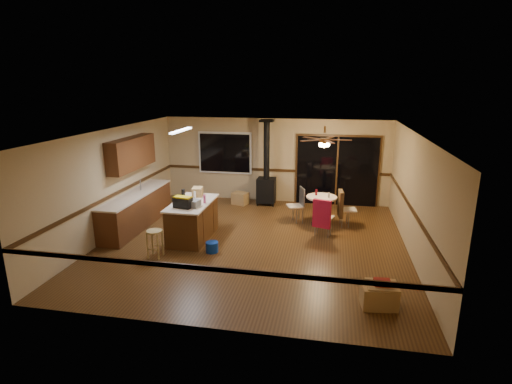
% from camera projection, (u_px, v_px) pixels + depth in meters
% --- Properties ---
extents(floor, '(7.00, 7.00, 0.00)m').
position_uv_depth(floor, '(254.00, 242.00, 9.46)').
color(floor, '#4D2F15').
rests_on(floor, ground).
extents(ceiling, '(7.00, 7.00, 0.00)m').
position_uv_depth(ceiling, '(253.00, 132.00, 8.77)').
color(ceiling, silver).
rests_on(ceiling, ground).
extents(wall_back, '(7.00, 0.00, 7.00)m').
position_uv_depth(wall_back, '(275.00, 161.00, 12.43)').
color(wall_back, tan).
rests_on(wall_back, ground).
extents(wall_front, '(7.00, 0.00, 7.00)m').
position_uv_depth(wall_front, '(207.00, 250.00, 5.80)').
color(wall_front, tan).
rests_on(wall_front, ground).
extents(wall_left, '(0.00, 7.00, 7.00)m').
position_uv_depth(wall_left, '(113.00, 182.00, 9.75)').
color(wall_left, tan).
rests_on(wall_left, ground).
extents(wall_right, '(0.00, 7.00, 7.00)m').
position_uv_depth(wall_right, '(415.00, 197.00, 8.48)').
color(wall_right, tan).
rests_on(wall_right, ground).
extents(chair_rail, '(7.00, 7.00, 0.08)m').
position_uv_depth(chair_rail, '(254.00, 202.00, 9.19)').
color(chair_rail, '#3A220E').
rests_on(chair_rail, ground).
extents(window, '(1.72, 0.10, 1.32)m').
position_uv_depth(window, '(225.00, 153.00, 12.62)').
color(window, black).
rests_on(window, ground).
extents(sliding_door, '(2.52, 0.10, 2.10)m').
position_uv_depth(sliding_door, '(337.00, 171.00, 12.11)').
color(sliding_door, black).
rests_on(sliding_door, ground).
extents(lower_cabinets, '(0.60, 3.00, 0.86)m').
position_uv_depth(lower_cabinets, '(137.00, 211.00, 10.40)').
color(lower_cabinets, '#532B15').
rests_on(lower_cabinets, ground).
extents(countertop, '(0.64, 3.04, 0.04)m').
position_uv_depth(countertop, '(136.00, 194.00, 10.28)').
color(countertop, beige).
rests_on(countertop, lower_cabinets).
extents(upper_cabinets, '(0.35, 2.00, 0.80)m').
position_uv_depth(upper_cabinets, '(132.00, 153.00, 10.22)').
color(upper_cabinets, '#532B15').
rests_on(upper_cabinets, ground).
extents(kitchen_island, '(0.88, 1.68, 0.90)m').
position_uv_depth(kitchen_island, '(193.00, 220.00, 9.61)').
color(kitchen_island, '#4B2A12').
rests_on(kitchen_island, ground).
extents(wood_stove, '(0.55, 0.50, 2.52)m').
position_uv_depth(wood_stove, '(266.00, 181.00, 12.19)').
color(wood_stove, black).
rests_on(wood_stove, ground).
extents(ceiling_fan, '(0.24, 0.24, 0.55)m').
position_uv_depth(ceiling_fan, '(324.00, 142.00, 10.03)').
color(ceiling_fan, brown).
rests_on(ceiling_fan, ceiling).
extents(fluorescent_strip, '(0.10, 1.20, 0.04)m').
position_uv_depth(fluorescent_strip, '(181.00, 131.00, 9.39)').
color(fluorescent_strip, white).
rests_on(fluorescent_strip, ceiling).
extents(toolbox_grey, '(0.53, 0.34, 0.16)m').
position_uv_depth(toolbox_grey, '(189.00, 203.00, 9.18)').
color(toolbox_grey, slate).
rests_on(toolbox_grey, kitchen_island).
extents(toolbox_black, '(0.45, 0.30, 0.23)m').
position_uv_depth(toolbox_black, '(183.00, 203.00, 9.07)').
color(toolbox_black, black).
rests_on(toolbox_black, kitchen_island).
extents(toolbox_yellow_lid, '(0.42, 0.28, 0.03)m').
position_uv_depth(toolbox_yellow_lid, '(183.00, 197.00, 9.03)').
color(toolbox_yellow_lid, gold).
rests_on(toolbox_yellow_lid, toolbox_black).
extents(box_on_island, '(0.29, 0.36, 0.22)m').
position_uv_depth(box_on_island, '(198.00, 192.00, 10.00)').
color(box_on_island, '#A57E49').
rests_on(box_on_island, kitchen_island).
extents(bottle_dark, '(0.09, 0.09, 0.30)m').
position_uv_depth(bottle_dark, '(183.00, 195.00, 9.52)').
color(bottle_dark, black).
rests_on(bottle_dark, kitchen_island).
extents(bottle_pink, '(0.08, 0.08, 0.20)m').
position_uv_depth(bottle_pink, '(205.00, 199.00, 9.41)').
color(bottle_pink, '#D84C8C').
rests_on(bottle_pink, kitchen_island).
extents(bottle_white, '(0.06, 0.06, 0.17)m').
position_uv_depth(bottle_white, '(195.00, 195.00, 9.80)').
color(bottle_white, white).
rests_on(bottle_white, kitchen_island).
extents(bar_stool, '(0.43, 0.43, 0.61)m').
position_uv_depth(bar_stool, '(155.00, 244.00, 8.58)').
color(bar_stool, tan).
rests_on(bar_stool, floor).
extents(blue_bucket, '(0.29, 0.29, 0.23)m').
position_uv_depth(blue_bucket, '(212.00, 247.00, 8.88)').
color(blue_bucket, '#0C36AA').
rests_on(blue_bucket, floor).
extents(dining_table, '(0.80, 0.80, 0.78)m').
position_uv_depth(dining_table, '(321.00, 206.00, 10.47)').
color(dining_table, black).
rests_on(dining_table, ground).
extents(glass_red, '(0.07, 0.07, 0.16)m').
position_uv_depth(glass_red, '(316.00, 192.00, 10.51)').
color(glass_red, '#590C14').
rests_on(glass_red, dining_table).
extents(glass_cream, '(0.06, 0.06, 0.12)m').
position_uv_depth(glass_cream, '(329.00, 195.00, 10.31)').
color(glass_cream, beige).
rests_on(glass_cream, dining_table).
extents(chair_left, '(0.52, 0.52, 0.51)m').
position_uv_depth(chair_left, '(299.00, 201.00, 10.70)').
color(chair_left, '#C5B192').
rests_on(chair_left, ground).
extents(chair_near, '(0.54, 0.57, 0.70)m').
position_uv_depth(chair_near, '(322.00, 214.00, 9.62)').
color(chair_near, '#C5B192').
rests_on(chair_near, ground).
extents(chair_right, '(0.50, 0.47, 0.70)m').
position_uv_depth(chair_right, '(342.00, 204.00, 10.39)').
color(chair_right, '#C5B192').
rests_on(chair_right, ground).
extents(box_under_window, '(0.55, 0.50, 0.37)m').
position_uv_depth(box_under_window, '(240.00, 198.00, 12.37)').
color(box_under_window, '#A57E49').
rests_on(box_under_window, floor).
extents(box_corner_a, '(0.55, 0.47, 0.40)m').
position_uv_depth(box_corner_a, '(381.00, 295.00, 6.72)').
color(box_corner_a, '#A57E49').
rests_on(box_corner_a, floor).
extents(box_corner_b, '(0.51, 0.45, 0.38)m').
position_uv_depth(box_corner_b, '(376.00, 296.00, 6.69)').
color(box_corner_b, '#A57E49').
rests_on(box_corner_b, floor).
extents(box_small_red, '(0.28, 0.24, 0.07)m').
position_uv_depth(box_small_red, '(382.00, 282.00, 6.66)').
color(box_small_red, maroon).
rests_on(box_small_red, box_corner_a).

